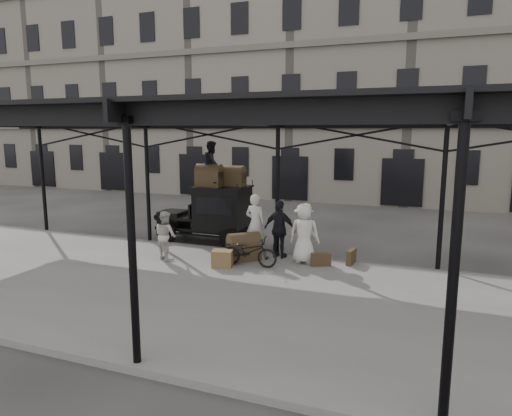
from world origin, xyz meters
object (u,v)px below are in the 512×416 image
(porter_left, at_px, (255,223))
(steamer_trunk_platform, at_px, (244,249))
(bicycle, at_px, (249,251))
(taxi, at_px, (215,212))
(steamer_trunk_roof_near, at_px, (209,177))
(porter_official, at_px, (280,229))

(porter_left, bearing_deg, steamer_trunk_platform, 97.83)
(porter_left, relative_size, bicycle, 1.14)
(taxi, relative_size, steamer_trunk_roof_near, 3.92)
(taxi, bearing_deg, steamer_trunk_roof_near, -108.07)
(taxi, height_order, steamer_trunk_platform, taxi)
(bicycle, bearing_deg, steamer_trunk_roof_near, 42.56)
(porter_official, distance_m, bicycle, 1.43)
(bicycle, xyz_separation_m, steamer_trunk_platform, (-0.39, 0.56, -0.09))
(porter_official, bearing_deg, taxi, -16.95)
(porter_official, distance_m, steamer_trunk_roof_near, 3.64)
(steamer_trunk_platform, bearing_deg, steamer_trunk_roof_near, 95.98)
(bicycle, bearing_deg, steamer_trunk_platform, 31.86)
(steamer_trunk_platform, bearing_deg, porter_official, -7.69)
(bicycle, bearing_deg, porter_left, 10.71)
(steamer_trunk_roof_near, bearing_deg, taxi, 70.11)
(bicycle, bearing_deg, porter_official, -28.19)
(porter_left, distance_m, steamer_trunk_roof_near, 2.73)
(taxi, xyz_separation_m, steamer_trunk_platform, (2.06, -2.15, -0.69))
(porter_official, xyz_separation_m, steamer_trunk_platform, (-0.97, -0.67, -0.56))
(steamer_trunk_platform, bearing_deg, porter_left, 46.76)
(taxi, distance_m, steamer_trunk_roof_near, 1.34)
(taxi, relative_size, steamer_trunk_platform, 3.67)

